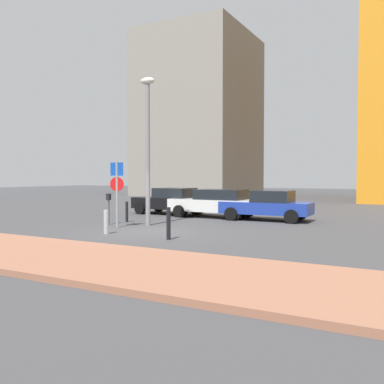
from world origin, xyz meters
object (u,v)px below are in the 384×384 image
at_px(parked_car_black, 171,201).
at_px(parked_car_white, 216,203).
at_px(traffic_bollard_near, 106,222).
at_px(parking_meter, 109,204).
at_px(parking_sign_post, 117,186).
at_px(traffic_bollard_far, 127,212).
at_px(parked_car_blue, 268,205).
at_px(street_lamp, 148,138).
at_px(traffic_bollard_mid, 169,223).

relative_size(parked_car_black, parked_car_white, 0.92).
relative_size(parked_car_white, traffic_bollard_near, 5.16).
bearing_deg(traffic_bollard_near, parking_meter, 128.04).
height_order(parked_car_white, parking_sign_post, parking_sign_post).
relative_size(traffic_bollard_near, traffic_bollard_far, 0.93).
distance_m(parking_meter, traffic_bollard_far, 1.28).
bearing_deg(traffic_bollard_far, traffic_bollard_near, -63.45).
distance_m(parked_car_white, parking_sign_post, 6.17).
height_order(parked_car_black, parked_car_blue, parked_car_black).
xyz_separation_m(traffic_bollard_near, traffic_bollard_far, (-1.81, 3.61, 0.03)).
bearing_deg(parking_sign_post, street_lamp, 59.01).
height_order(parked_car_white, street_lamp, street_lamp).
height_order(street_lamp, traffic_bollard_mid, street_lamp).
xyz_separation_m(parked_car_black, parked_car_white, (2.96, -0.39, 0.01)).
distance_m(parking_sign_post, traffic_bollard_mid, 4.28).
bearing_deg(street_lamp, parked_car_blue, 48.56).
bearing_deg(parking_sign_post, parked_car_white, 72.76).
bearing_deg(traffic_bollard_mid, parked_car_black, 120.92).
xyz_separation_m(parked_car_black, parking_meter, (0.18, -5.58, 0.12)).
relative_size(parked_car_blue, traffic_bollard_near, 4.86).
distance_m(parking_meter, street_lamp, 3.42).
bearing_deg(parking_meter, traffic_bollard_far, 86.57).
bearing_deg(parking_meter, parked_car_blue, 41.74).
bearing_deg(traffic_bollard_far, parked_car_black, 93.30).
distance_m(parked_car_black, parking_meter, 5.58).
bearing_deg(parked_car_white, traffic_bollard_near, -96.81).
bearing_deg(street_lamp, parked_car_white, 76.83).
distance_m(parked_car_white, parked_car_blue, 2.86).
bearing_deg(traffic_bollard_near, parked_car_black, 104.46).
relative_size(parking_sign_post, traffic_bollard_mid, 2.50).
xyz_separation_m(parked_car_blue, street_lamp, (-3.93, -4.45, 3.07)).
xyz_separation_m(parking_meter, traffic_bollard_far, (0.07, 1.21, -0.41)).
bearing_deg(parked_car_black, parking_sign_post, -79.45).
height_order(parked_car_white, traffic_bollard_mid, parked_car_white).
xyz_separation_m(parking_sign_post, parking_meter, (-0.98, 0.64, -0.83)).
relative_size(street_lamp, traffic_bollard_far, 6.68).
relative_size(parked_car_black, parking_meter, 3.09).
relative_size(parked_car_white, parking_sign_post, 1.67).
bearing_deg(traffic_bollard_mid, traffic_bollard_near, 178.09).
distance_m(parked_car_black, traffic_bollard_far, 4.38).
relative_size(parking_meter, traffic_bollard_far, 1.43).
distance_m(street_lamp, traffic_bollard_mid, 5.36).
height_order(street_lamp, traffic_bollard_near, street_lamp).
bearing_deg(traffic_bollard_far, parking_meter, -93.43).
bearing_deg(parked_car_white, parked_car_blue, -3.20).
distance_m(parked_car_black, parking_sign_post, 6.39).
height_order(parked_car_blue, traffic_bollard_far, parked_car_blue).
xyz_separation_m(parked_car_blue, parking_meter, (-5.64, -5.03, 0.16)).
distance_m(traffic_bollard_mid, traffic_bollard_far, 5.89).
bearing_deg(parking_meter, parked_car_white, 61.77).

